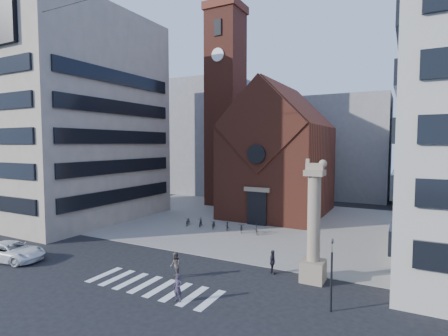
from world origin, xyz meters
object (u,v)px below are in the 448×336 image
Objects in this scene: pedestrian_0 at (178,288)px; pedestrian_2 at (272,262)px; scooter_0 at (188,221)px; lion_column at (314,233)px; white_car at (11,251)px; pedestrian_1 at (175,265)px; traffic_light at (332,273)px.

pedestrian_0 is 7.93m from pedestrian_2.
pedestrian_2 is 1.00× the size of scooter_0.
lion_column is 1.55× the size of white_car.
lion_column is 5.04× the size of pedestrian_0.
white_car is at bearing -132.34° from scooter_0.
white_car is at bearing -178.10° from pedestrian_0.
lion_column is 4.84× the size of pedestrian_2.
pedestrian_0 is 20.21m from scooter_0.
scooter_0 is (-10.69, 17.15, -0.34)m from pedestrian_0.
white_car is 3.12× the size of scooter_0.
lion_column reaches higher than scooter_0.
scooter_0 is (-8.28, 14.08, -0.40)m from pedestrian_1.
pedestrian_2 is (-3.03, 0.00, -2.56)m from lion_column.
pedestrian_2 is (3.56, 7.08, 0.04)m from pedestrian_0.
lion_column is at bearing -53.67° from scooter_0.
pedestrian_0 is (16.65, 0.25, 0.08)m from white_car.
traffic_light is at bearing -133.58° from pedestrian_2.
traffic_light is at bearing 45.11° from pedestrian_1.
pedestrian_1 is at bearing -82.99° from scooter_0.
white_car is at bearing -172.47° from traffic_light.
pedestrian_1 is (14.24, 3.33, 0.14)m from white_car.
pedestrian_1 is (-10.99, -0.01, -1.37)m from traffic_light.
white_car is at bearing -121.80° from pedestrian_1.
traffic_light is 2.39× the size of scooter_0.
pedestrian_2 is at bearing 64.33° from pedestrian_0.
white_car is (-25.23, -3.34, -1.51)m from traffic_light.
traffic_light reaches higher than pedestrian_1.
pedestrian_1 is at bearing -88.85° from white_car.
pedestrian_0 is 0.96× the size of scooter_0.
scooter_0 is (-14.25, 10.07, -0.37)m from pedestrian_2.
pedestrian_0 reaches higher than scooter_0.
white_car is at bearing 104.93° from pedestrian_2.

